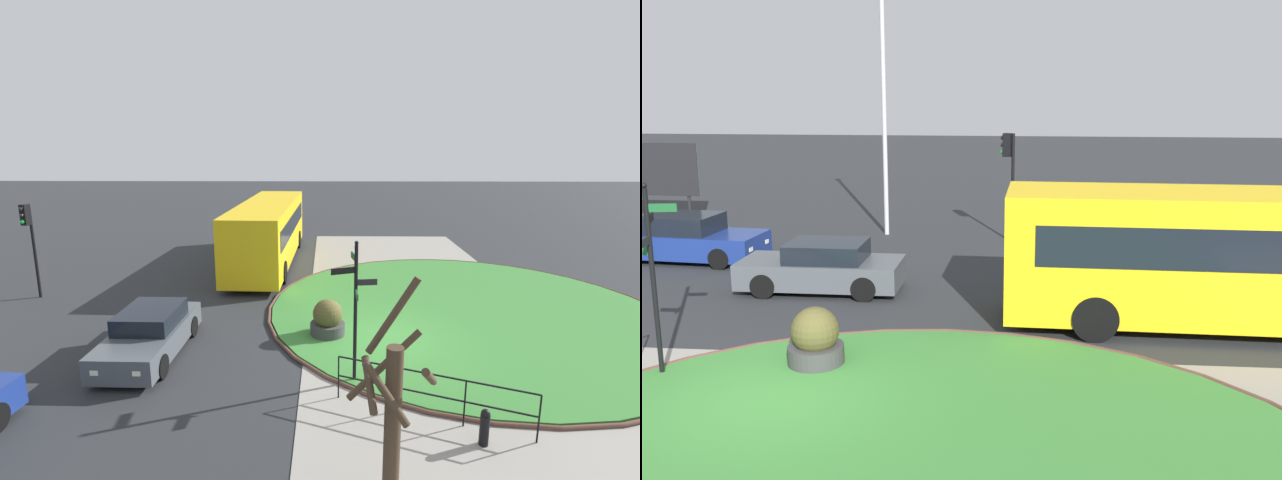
# 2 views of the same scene
# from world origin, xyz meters

# --- Properties ---
(ground) EXTENTS (120.00, 120.00, 0.00)m
(ground) POSITION_xyz_m (0.00, 0.00, 0.00)
(ground) COLOR #282B2D
(sidewalk_paving) EXTENTS (32.00, 8.35, 0.02)m
(sidewalk_paving) POSITION_xyz_m (0.00, -1.82, 0.01)
(sidewalk_paving) COLOR gray
(sidewalk_paving) RESTS_ON ground
(grass_island) EXTENTS (13.89, 13.89, 0.10)m
(grass_island) POSITION_xyz_m (2.71, -3.27, 0.05)
(grass_island) COLOR #387A33
(grass_island) RESTS_ON ground
(grass_kerb_ring) EXTENTS (14.20, 14.20, 0.11)m
(grass_kerb_ring) POSITION_xyz_m (2.71, -3.27, 0.06)
(grass_kerb_ring) COLOR brown
(grass_kerb_ring) RESTS_ON ground
(signpost_directional) EXTENTS (1.06, 1.13, 3.68)m
(signpost_directional) POSITION_xyz_m (-2.42, 1.01, 2.11)
(signpost_directional) COLOR black
(signpost_directional) RESTS_ON ground
(bollard_foreground) EXTENTS (0.19, 0.19, 0.80)m
(bollard_foreground) POSITION_xyz_m (-4.84, -1.45, 0.41)
(bollard_foreground) COLOR black
(bollard_foreground) RESTS_ON ground
(railing_grass_edge) EXTENTS (1.64, 4.00, 1.09)m
(railing_grass_edge) POSITION_xyz_m (-3.96, -0.57, 0.71)
(railing_grass_edge) COLOR black
(railing_grass_edge) RESTS_ON ground
(bus_yellow) EXTENTS (10.89, 2.81, 3.08)m
(bus_yellow) POSITION_xyz_m (9.35, 4.64, 1.66)
(bus_yellow) COLOR yellow
(bus_yellow) RESTS_ON ground
(car_far_lane) EXTENTS (4.25, 1.82, 1.33)m
(car_far_lane) POSITION_xyz_m (-0.92, 6.73, 0.63)
(car_far_lane) COLOR #474C51
(car_far_lane) RESTS_ON ground
(traffic_light_near) EXTENTS (0.49, 0.31, 3.70)m
(traffic_light_near) POSITION_xyz_m (3.79, 13.01, 2.72)
(traffic_light_near) COLOR black
(traffic_light_near) RESTS_ON ground
(planter_near_signpost) EXTENTS (1.09, 1.09, 1.22)m
(planter_near_signpost) POSITION_xyz_m (0.35, 1.67, 0.54)
(planter_near_signpost) COLOR #383838
(planter_near_signpost) RESTS_ON ground
(street_tree_bare) EXTENTS (1.38, 1.38, 4.05)m
(street_tree_bare) POSITION_xyz_m (-6.90, 0.72, 1.90)
(street_tree_bare) COLOR #423323
(street_tree_bare) RESTS_ON ground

